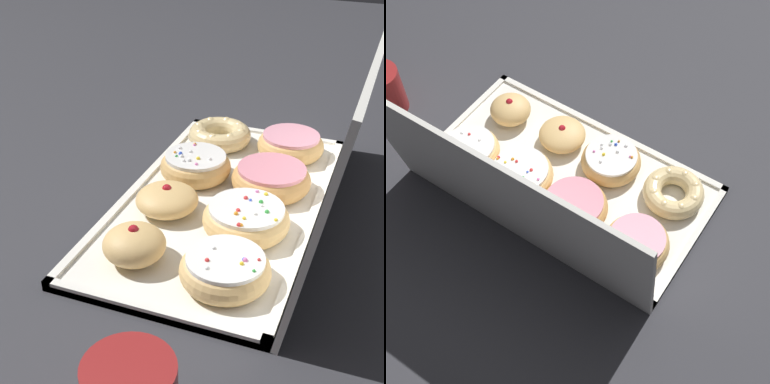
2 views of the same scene
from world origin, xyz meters
The scene contains 11 objects.
ground_plane centered at (0.00, 0.00, 0.00)m, with size 3.00×3.00×0.00m, color #333338.
donut_box centered at (0.00, 0.00, 0.01)m, with size 0.53×0.28×0.01m.
box_lid_open centered at (0.00, 0.17, 0.14)m, with size 0.53×0.28×0.01m, color white.
cruller_donut_0 centered at (-0.19, -0.07, 0.03)m, with size 0.11×0.11×0.04m.
sprinkle_donut_1 centered at (-0.06, -0.06, 0.03)m, with size 0.11×0.11×0.04m.
jelly_filled_donut_2 centered at (0.06, -0.06, 0.03)m, with size 0.09×0.09×0.04m.
jelly_filled_donut_3 centered at (0.18, -0.06, 0.03)m, with size 0.08×0.08×0.05m.
pink_frosted_donut_4 centered at (-0.18, 0.06, 0.03)m, with size 0.11×0.11×0.04m.
pink_frosted_donut_5 centered at (-0.05, 0.06, 0.03)m, with size 0.12×0.12×0.04m.
sprinkle_donut_6 centered at (0.07, 0.06, 0.03)m, with size 0.12×0.12×0.04m.
sprinkle_donut_7 centered at (0.18, 0.06, 0.03)m, with size 0.11×0.11×0.04m.
Camera 2 is at (-0.36, 0.51, 0.88)m, focal length 53.21 mm.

